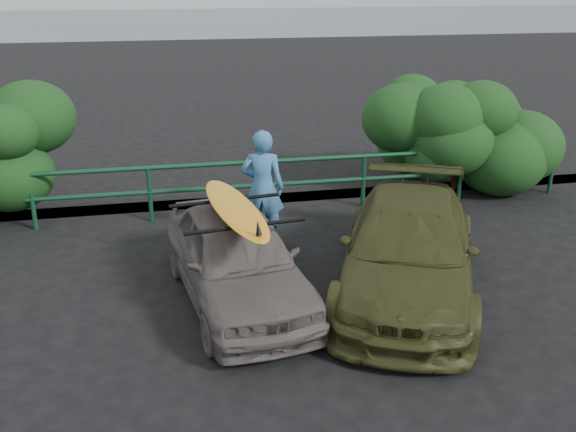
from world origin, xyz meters
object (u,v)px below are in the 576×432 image
Objects in this scene: sedan at (237,258)px; olive_vehicle at (408,249)px; guardrail at (206,190)px; man at (263,188)px; surfboard at (235,208)px.

olive_vehicle reaches higher than sedan.
guardrail is 7.31× the size of man.
man reaches higher than olive_vehicle.
olive_vehicle is 2.32× the size of man.
man is (0.83, -1.37, 0.44)m from guardrail.
surfboard is (0.14, -3.32, 0.83)m from guardrail.
man is 0.75× the size of surfboard.
sedan is at bearing 75.06° from surfboard.
man reaches higher than sedan.
surfboard reaches higher than sedan.
sedan is at bearing -161.02° from olive_vehicle.
sedan is 0.72m from surfboard.
olive_vehicle is at bearing -12.74° from surfboard.
guardrail is 4.33m from olive_vehicle.
guardrail is 3.42m from surfboard.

